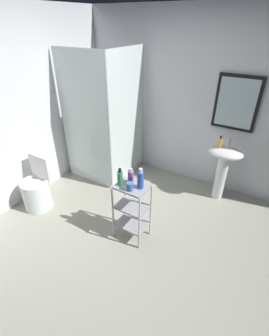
{
  "coord_description": "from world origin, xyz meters",
  "views": [
    {
      "loc": [
        1.12,
        -1.65,
        2.3
      ],
      "look_at": [
        -0.21,
        0.47,
        0.78
      ],
      "focal_mm": 26.23,
      "sensor_mm": 36.0,
      "label": 1
    }
  ],
  "objects_px": {
    "hand_soap_bottle": "(220,142)",
    "conditioner_bottle_purple": "(131,177)",
    "shampoo_bottle_blue": "(140,180)",
    "storage_cart": "(132,208)",
    "rinse_cup": "(130,187)",
    "body_wash_bottle_green": "(120,178)",
    "toilet": "(38,187)",
    "shower_stall": "(107,149)",
    "pedestal_sink": "(224,163)"
  },
  "relations": [
    {
      "from": "hand_soap_bottle",
      "to": "conditioner_bottle_purple",
      "type": "xyz_separation_m",
      "value": [
        -0.62,
        -1.26,
        -0.06
      ]
    },
    {
      "from": "hand_soap_bottle",
      "to": "conditioner_bottle_purple",
      "type": "relative_size",
      "value": 0.9
    },
    {
      "from": "hand_soap_bottle",
      "to": "shampoo_bottle_blue",
      "type": "relative_size",
      "value": 0.69
    },
    {
      "from": "shampoo_bottle_blue",
      "to": "storage_cart",
      "type": "bearing_deg",
      "value": -164.41
    },
    {
      "from": "storage_cart",
      "to": "rinse_cup",
      "type": "relative_size",
      "value": 8.16
    },
    {
      "from": "shampoo_bottle_blue",
      "to": "body_wash_bottle_green",
      "type": "relative_size",
      "value": 1.14
    },
    {
      "from": "toilet",
      "to": "shampoo_bottle_blue",
      "type": "bearing_deg",
      "value": 8.39
    },
    {
      "from": "shampoo_bottle_blue",
      "to": "conditioner_bottle_purple",
      "type": "bearing_deg",
      "value": 168.7
    },
    {
      "from": "hand_soap_bottle",
      "to": "body_wash_bottle_green",
      "type": "xyz_separation_m",
      "value": [
        -0.69,
        -1.36,
        -0.05
      ]
    },
    {
      "from": "shampoo_bottle_blue",
      "to": "rinse_cup",
      "type": "xyz_separation_m",
      "value": [
        -0.07,
        -0.09,
        -0.06
      ]
    },
    {
      "from": "shower_stall",
      "to": "rinse_cup",
      "type": "distance_m",
      "value": 1.61
    },
    {
      "from": "storage_cart",
      "to": "pedestal_sink",
      "type": "bearing_deg",
      "value": 63.41
    },
    {
      "from": "body_wash_bottle_green",
      "to": "rinse_cup",
      "type": "bearing_deg",
      "value": -8.1
    },
    {
      "from": "conditioner_bottle_purple",
      "to": "storage_cart",
      "type": "bearing_deg",
      "value": -48.99
    },
    {
      "from": "shampoo_bottle_blue",
      "to": "rinse_cup",
      "type": "height_order",
      "value": "shampoo_bottle_blue"
    },
    {
      "from": "toilet",
      "to": "conditioner_bottle_purple",
      "type": "bearing_deg",
      "value": 10.39
    },
    {
      "from": "conditioner_bottle_purple",
      "to": "hand_soap_bottle",
      "type": "bearing_deg",
      "value": 63.92
    },
    {
      "from": "shower_stall",
      "to": "hand_soap_bottle",
      "type": "distance_m",
      "value": 1.78
    },
    {
      "from": "shower_stall",
      "to": "hand_soap_bottle",
      "type": "xyz_separation_m",
      "value": [
        1.71,
        0.31,
        0.42
      ]
    },
    {
      "from": "rinse_cup",
      "to": "hand_soap_bottle",
      "type": "bearing_deg",
      "value": 68.3
    },
    {
      "from": "pedestal_sink",
      "to": "storage_cart",
      "type": "xyz_separation_m",
      "value": [
        -0.67,
        -1.34,
        -0.14
      ]
    },
    {
      "from": "toilet",
      "to": "conditioner_bottle_purple",
      "type": "xyz_separation_m",
      "value": [
        1.37,
        0.25,
        0.51
      ]
    },
    {
      "from": "pedestal_sink",
      "to": "body_wash_bottle_green",
      "type": "xyz_separation_m",
      "value": [
        -0.79,
        -1.38,
        0.25
      ]
    },
    {
      "from": "toilet",
      "to": "body_wash_bottle_green",
      "type": "distance_m",
      "value": 1.4
    },
    {
      "from": "shampoo_bottle_blue",
      "to": "conditioner_bottle_purple",
      "type": "height_order",
      "value": "shampoo_bottle_blue"
    },
    {
      "from": "hand_soap_bottle",
      "to": "rinse_cup",
      "type": "height_order",
      "value": "hand_soap_bottle"
    },
    {
      "from": "shower_stall",
      "to": "toilet",
      "type": "bearing_deg",
      "value": -102.97
    },
    {
      "from": "shampoo_bottle_blue",
      "to": "body_wash_bottle_green",
      "type": "bearing_deg",
      "value": -160.78
    },
    {
      "from": "hand_soap_bottle",
      "to": "conditioner_bottle_purple",
      "type": "height_order",
      "value": "hand_soap_bottle"
    },
    {
      "from": "pedestal_sink",
      "to": "rinse_cup",
      "type": "relative_size",
      "value": 8.93
    },
    {
      "from": "shampoo_bottle_blue",
      "to": "shower_stall",
      "type": "bearing_deg",
      "value": 141.35
    },
    {
      "from": "shower_stall",
      "to": "conditioner_bottle_purple",
      "type": "bearing_deg",
      "value": -41.26
    },
    {
      "from": "shower_stall",
      "to": "rinse_cup",
      "type": "xyz_separation_m",
      "value": [
        1.16,
        -1.08,
        0.32
      ]
    },
    {
      "from": "conditioner_bottle_purple",
      "to": "shower_stall",
      "type": "bearing_deg",
      "value": 138.74
    },
    {
      "from": "rinse_cup",
      "to": "body_wash_bottle_green",
      "type": "bearing_deg",
      "value": 171.9
    },
    {
      "from": "hand_soap_bottle",
      "to": "body_wash_bottle_green",
      "type": "distance_m",
      "value": 1.53
    },
    {
      "from": "pedestal_sink",
      "to": "rinse_cup",
      "type": "xyz_separation_m",
      "value": [
        -0.65,
        -1.4,
        0.21
      ]
    },
    {
      "from": "pedestal_sink",
      "to": "hand_soap_bottle",
      "type": "xyz_separation_m",
      "value": [
        -0.1,
        -0.02,
        0.3
      ]
    },
    {
      "from": "body_wash_bottle_green",
      "to": "rinse_cup",
      "type": "height_order",
      "value": "body_wash_bottle_green"
    },
    {
      "from": "body_wash_bottle_green",
      "to": "pedestal_sink",
      "type": "bearing_deg",
      "value": 60.36
    },
    {
      "from": "shower_stall",
      "to": "storage_cart",
      "type": "xyz_separation_m",
      "value": [
        1.14,
        -1.01,
        -0.03
      ]
    },
    {
      "from": "toilet",
      "to": "shampoo_bottle_blue",
      "type": "xyz_separation_m",
      "value": [
        1.51,
        0.22,
        0.53
      ]
    },
    {
      "from": "pedestal_sink",
      "to": "shampoo_bottle_blue",
      "type": "height_order",
      "value": "shampoo_bottle_blue"
    },
    {
      "from": "hand_soap_bottle",
      "to": "conditioner_bottle_purple",
      "type": "distance_m",
      "value": 1.41
    },
    {
      "from": "pedestal_sink",
      "to": "toilet",
      "type": "distance_m",
      "value": 2.6
    },
    {
      "from": "shampoo_bottle_blue",
      "to": "hand_soap_bottle",
      "type": "bearing_deg",
      "value": 69.71
    },
    {
      "from": "toilet",
      "to": "hand_soap_bottle",
      "type": "height_order",
      "value": "hand_soap_bottle"
    },
    {
      "from": "pedestal_sink",
      "to": "shampoo_bottle_blue",
      "type": "bearing_deg",
      "value": -113.71
    },
    {
      "from": "body_wash_bottle_green",
      "to": "hand_soap_bottle",
      "type": "bearing_deg",
      "value": 63.19
    },
    {
      "from": "storage_cart",
      "to": "hand_soap_bottle",
      "type": "xyz_separation_m",
      "value": [
        0.57,
        1.32,
        0.45
      ]
    }
  ]
}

